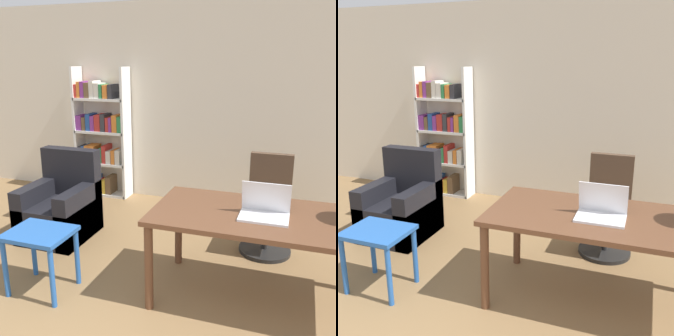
{
  "view_description": "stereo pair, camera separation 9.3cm",
  "coord_description": "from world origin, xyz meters",
  "views": [
    {
      "loc": [
        1.08,
        -0.63,
        1.96
      ],
      "look_at": [
        -0.01,
        2.54,
        1.02
      ],
      "focal_mm": 42.0,
      "sensor_mm": 36.0,
      "label": 1
    },
    {
      "loc": [
        1.16,
        -0.6,
        1.96
      ],
      "look_at": [
        -0.01,
        2.54,
        1.02
      ],
      "focal_mm": 42.0,
      "sensor_mm": 36.0,
      "label": 2
    }
  ],
  "objects": [
    {
      "name": "wall_back",
      "position": [
        0.0,
        4.53,
        1.35
      ],
      "size": [
        8.0,
        0.06,
        2.7
      ],
      "color": "beige",
      "rests_on": "ground_plane"
    },
    {
      "name": "desk",
      "position": [
        0.91,
        2.34,
        0.68
      ],
      "size": [
        1.89,
        0.91,
        0.77
      ],
      "color": "brown",
      "rests_on": "ground_plane"
    },
    {
      "name": "laptop",
      "position": [
        0.86,
        2.29,
        0.83
      ],
      "size": [
        0.37,
        0.26,
        0.27
      ],
      "color": "silver",
      "rests_on": "desk"
    },
    {
      "name": "office_chair",
      "position": [
        0.82,
        3.31,
        0.45
      ],
      "size": [
        0.53,
        0.53,
        1.02
      ],
      "color": "black",
      "rests_on": "ground_plane"
    },
    {
      "name": "side_table_blue",
      "position": [
        -0.94,
        1.89,
        0.45
      ],
      "size": [
        0.53,
        0.44,
        0.56
      ],
      "color": "#2356A3",
      "rests_on": "ground_plane"
    },
    {
      "name": "armchair",
      "position": [
        -1.42,
        2.91,
        0.31
      ],
      "size": [
        0.69,
        0.76,
        0.96
      ],
      "color": "black",
      "rests_on": "ground_plane"
    },
    {
      "name": "bookshelf",
      "position": [
        -1.66,
        4.34,
        0.85
      ],
      "size": [
        0.8,
        0.28,
        1.85
      ],
      "color": "white",
      "rests_on": "ground_plane"
    }
  ]
}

